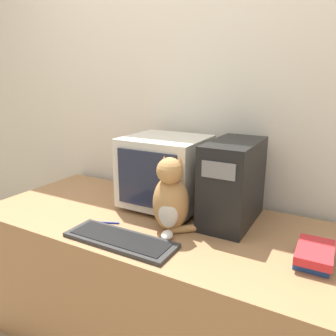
{
  "coord_description": "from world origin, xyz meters",
  "views": [
    {
      "loc": [
        0.79,
        -0.88,
        1.39
      ],
      "look_at": [
        0.05,
        0.45,
        0.97
      ],
      "focal_mm": 35.0,
      "sensor_mm": 36.0,
      "label": 1
    }
  ],
  "objects_px": {
    "crt_monitor": "(165,172)",
    "cat": "(171,199)",
    "keyboard": "(120,240)",
    "book_stack": "(314,255)",
    "computer_tower": "(233,182)",
    "pen": "(104,222)"
  },
  "relations": [
    {
      "from": "crt_monitor",
      "to": "cat",
      "type": "distance_m",
      "value": 0.29
    },
    {
      "from": "crt_monitor",
      "to": "keyboard",
      "type": "xyz_separation_m",
      "value": [
        0.03,
        -0.44,
        -0.19
      ]
    },
    {
      "from": "cat",
      "to": "book_stack",
      "type": "relative_size",
      "value": 1.68
    },
    {
      "from": "crt_monitor",
      "to": "book_stack",
      "type": "distance_m",
      "value": 0.81
    },
    {
      "from": "computer_tower",
      "to": "cat",
      "type": "xyz_separation_m",
      "value": [
        -0.21,
        -0.23,
        -0.05
      ]
    },
    {
      "from": "crt_monitor",
      "to": "book_stack",
      "type": "height_order",
      "value": "crt_monitor"
    },
    {
      "from": "keyboard",
      "to": "book_stack",
      "type": "bearing_deg",
      "value": 17.18
    },
    {
      "from": "computer_tower",
      "to": "cat",
      "type": "bearing_deg",
      "value": -131.39
    },
    {
      "from": "cat",
      "to": "pen",
      "type": "bearing_deg",
      "value": 176.86
    },
    {
      "from": "book_stack",
      "to": "pen",
      "type": "bearing_deg",
      "value": -172.58
    },
    {
      "from": "crt_monitor",
      "to": "cat",
      "type": "bearing_deg",
      "value": -55.54
    },
    {
      "from": "cat",
      "to": "pen",
      "type": "relative_size",
      "value": 2.51
    },
    {
      "from": "keyboard",
      "to": "cat",
      "type": "height_order",
      "value": "cat"
    },
    {
      "from": "computer_tower",
      "to": "pen",
      "type": "xyz_separation_m",
      "value": [
        -0.52,
        -0.33,
        -0.19
      ]
    },
    {
      "from": "book_stack",
      "to": "keyboard",
      "type": "bearing_deg",
      "value": -162.82
    },
    {
      "from": "keyboard",
      "to": "book_stack",
      "type": "distance_m",
      "value": 0.78
    },
    {
      "from": "keyboard",
      "to": "computer_tower",
      "type": "bearing_deg",
      "value": 51.66
    },
    {
      "from": "computer_tower",
      "to": "keyboard",
      "type": "relative_size",
      "value": 0.81
    },
    {
      "from": "computer_tower",
      "to": "pen",
      "type": "height_order",
      "value": "computer_tower"
    },
    {
      "from": "crt_monitor",
      "to": "book_stack",
      "type": "relative_size",
      "value": 1.94
    },
    {
      "from": "pen",
      "to": "computer_tower",
      "type": "bearing_deg",
      "value": 31.96
    },
    {
      "from": "pen",
      "to": "crt_monitor",
      "type": "bearing_deg",
      "value": 65.15
    }
  ]
}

